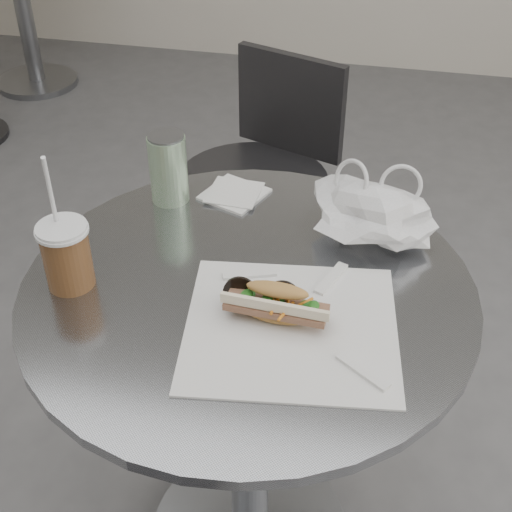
% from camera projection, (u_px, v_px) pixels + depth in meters
% --- Properties ---
extents(cafe_table, '(0.76, 0.76, 0.74)m').
position_uv_depth(cafe_table, '(249.00, 397.00, 1.35)').
color(cafe_table, slate).
rests_on(cafe_table, ground).
extents(chair_far, '(0.43, 0.46, 0.78)m').
position_uv_depth(chair_far, '(261.00, 216.00, 2.04)').
color(chair_far, '#2B2B2D').
rests_on(chair_far, ground).
extents(sandwich_paper, '(0.36, 0.35, 0.00)m').
position_uv_depth(sandwich_paper, '(291.00, 327.00, 1.10)').
color(sandwich_paper, white).
rests_on(sandwich_paper, cafe_table).
extents(banh_mi, '(0.20, 0.09, 0.07)m').
position_uv_depth(banh_mi, '(277.00, 304.00, 1.09)').
color(banh_mi, tan).
rests_on(banh_mi, sandwich_paper).
extents(iced_coffee, '(0.09, 0.09, 0.25)m').
position_uv_depth(iced_coffee, '(66.00, 254.00, 1.15)').
color(iced_coffee, brown).
rests_on(iced_coffee, cafe_table).
extents(sunglasses, '(0.12, 0.03, 0.06)m').
position_uv_depth(sunglasses, '(261.00, 296.00, 1.13)').
color(sunglasses, black).
rests_on(sunglasses, cafe_table).
extents(plastic_bag, '(0.25, 0.22, 0.10)m').
position_uv_depth(plastic_bag, '(372.00, 215.00, 1.26)').
color(plastic_bag, white).
rests_on(plastic_bag, cafe_table).
extents(napkin_stack, '(0.14, 0.14, 0.01)m').
position_uv_depth(napkin_stack, '(234.00, 194.00, 1.40)').
color(napkin_stack, white).
rests_on(napkin_stack, cafe_table).
extents(drink_can, '(0.07, 0.07, 0.14)m').
position_uv_depth(drink_can, '(168.00, 168.00, 1.35)').
color(drink_can, '#6AA761').
rests_on(drink_can, cafe_table).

